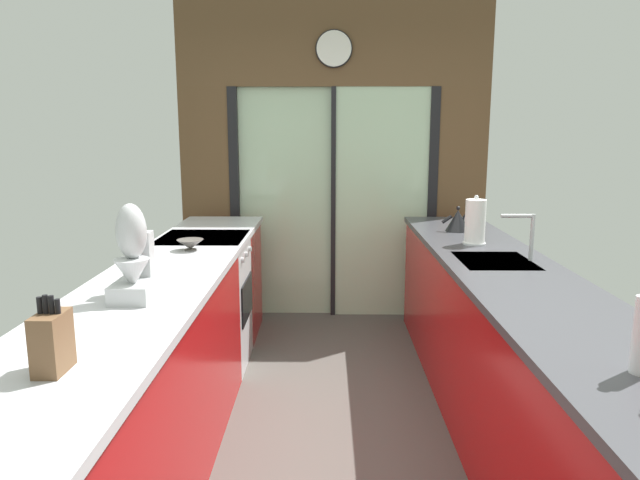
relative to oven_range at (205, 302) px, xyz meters
name	(u,v)px	position (x,y,z in m)	size (l,w,h in m)	color
ground_plane	(336,408)	(0.91, -0.65, -0.47)	(5.04, 7.60, 0.02)	#4C4742
back_wall_unit	(333,144)	(0.91, 1.15, 1.07)	(2.64, 0.12, 2.70)	brown
left_counter_run	(160,365)	(0.00, -1.12, 0.01)	(0.62, 3.80, 0.92)	#AD0C0F
right_counter_run	(507,354)	(1.82, -0.95, 0.01)	(0.62, 3.80, 0.92)	#AD0C0F
sink_faucet	(527,230)	(1.97, -0.70, 0.64)	(0.19, 0.02, 0.26)	#B7BABC
oven_range	(205,302)	(0.00, 0.00, 0.00)	(0.60, 0.60, 0.92)	#B7BABC
mixing_bowl	(190,244)	(0.02, -0.44, 0.50)	(0.16, 0.16, 0.07)	#514C47
knife_block	(52,342)	(0.02, -2.24, 0.56)	(0.08, 0.14, 0.24)	brown
stand_mixer	(134,263)	(0.02, -1.47, 0.63)	(0.17, 0.27, 0.42)	#B7BABC
kettle	(458,220)	(1.80, 0.25, 0.54)	(0.25, 0.17, 0.18)	black
paper_towel_roll	(475,222)	(1.80, -0.23, 0.61)	(0.15, 0.15, 0.32)	#B7BABC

